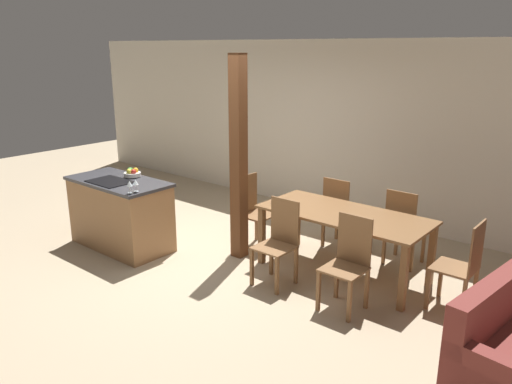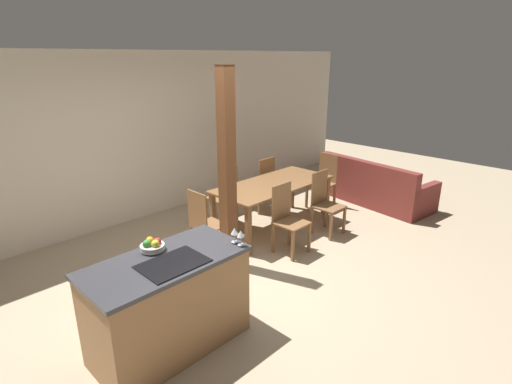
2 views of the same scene
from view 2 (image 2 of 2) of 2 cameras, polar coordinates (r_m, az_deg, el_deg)
ground_plane at (r=5.03m, az=-3.24°, el=-12.44°), size 16.00×16.00×0.00m
wall_back at (r=6.63m, az=-19.20°, el=6.89°), size 11.20×0.08×2.70m
kitchen_island at (r=3.87m, az=-12.35°, el=-15.34°), size 1.44×0.72×0.93m
fruit_bowl at (r=3.79m, az=-14.60°, el=-7.39°), size 0.22×0.22×0.11m
wine_glass_near at (r=3.73m, az=-2.20°, el=-6.05°), size 0.07×0.07×0.15m
wine_glass_middle at (r=3.79m, az=-3.10°, el=-5.66°), size 0.07×0.07×0.15m
dining_table at (r=6.17m, az=2.49°, el=0.43°), size 1.96×0.88×0.75m
dining_chair_near_left at (r=5.51m, az=4.49°, el=-3.68°), size 0.40×0.40×0.97m
dining_chair_near_right at (r=6.17m, az=9.78°, el=-1.39°), size 0.40×0.40×0.97m
dining_chair_far_left at (r=6.38m, az=-4.60°, el=-0.48°), size 0.40×0.40×0.97m
dining_chair_far_right at (r=6.96m, az=0.87°, el=1.24°), size 0.40×0.40×0.97m
dining_chair_head_end at (r=5.36m, az=-7.34°, el=-4.46°), size 0.40×0.40×0.97m
dining_chair_foot_end at (r=7.24m, az=9.70°, el=1.69°), size 0.40×0.40×0.97m
couch at (r=7.73m, az=16.57°, el=0.51°), size 1.10×2.13×0.83m
timber_post at (r=4.88m, az=-4.14°, el=2.75°), size 0.16×0.16×2.52m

